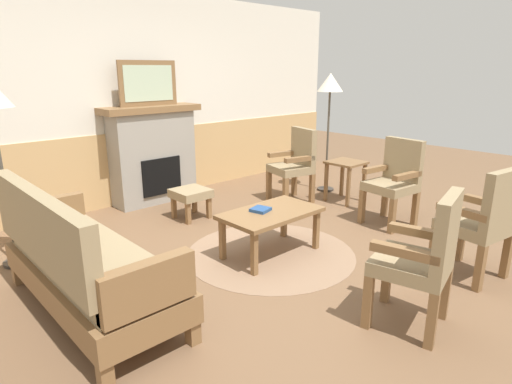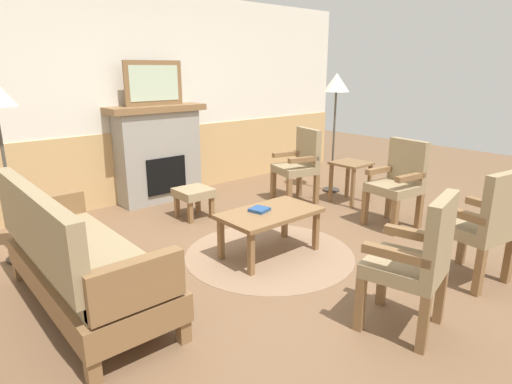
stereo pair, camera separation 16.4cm
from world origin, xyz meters
name	(u,v)px [view 1 (the left image)]	position (x,y,z in m)	size (l,w,h in m)	color
ground_plane	(280,253)	(0.00, 0.00, 0.00)	(14.00, 14.00, 0.00)	brown
wall_back	(140,102)	(0.00, 2.60, 1.31)	(7.20, 0.14, 2.70)	silver
fireplace	(153,154)	(0.00, 2.35, 0.65)	(1.30, 0.44, 1.28)	gray
framed_picture	(148,83)	(0.00, 2.35, 1.56)	(0.80, 0.04, 0.56)	brown
couch	(83,263)	(-1.80, 0.24, 0.40)	(0.70, 1.80, 0.98)	brown
coffee_table	(271,216)	(-0.08, 0.06, 0.39)	(0.96, 0.56, 0.44)	brown
round_rug	(270,253)	(-0.08, 0.06, 0.00)	(1.64, 1.64, 0.01)	#896B51
book_on_table	(260,210)	(-0.15, 0.12, 0.46)	(0.16, 0.16, 0.03)	navy
footstool	(191,195)	(-0.04, 1.44, 0.28)	(0.40, 0.40, 0.36)	brown
armchair_near_fireplace	(295,162)	(1.40, 1.08, 0.54)	(0.58, 0.58, 0.98)	brown
armchair_by_window_left	(395,178)	(1.57, -0.29, 0.54)	(0.53, 0.53, 0.98)	brown
armchair_front_left	(483,219)	(0.87, -1.50, 0.54)	(0.55, 0.55, 0.98)	brown
armchair_front_center	(423,255)	(-0.19, -1.50, 0.54)	(0.58, 0.58, 0.98)	brown
side_table	(346,170)	(1.88, 0.60, 0.43)	(0.44, 0.44, 0.55)	brown
floor_lamp_by_chairs	(330,90)	(2.12, 1.11, 1.45)	(0.36, 0.36, 1.68)	#332D28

